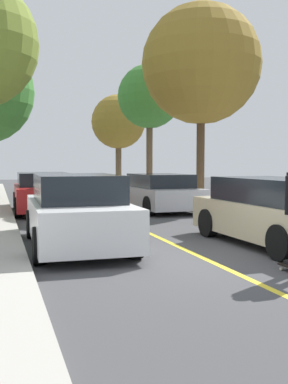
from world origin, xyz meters
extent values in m
plane|color=#424244|center=(0.00, 0.00, 0.00)|extent=(80.00, 80.00, 0.00)
cube|color=gold|center=(0.00, 4.00, 0.00)|extent=(0.12, 39.20, 0.01)
cube|color=white|center=(-1.96, 2.02, 0.56)|extent=(1.88, 4.23, 0.76)
cube|color=black|center=(-1.96, 2.02, 1.20)|extent=(1.62, 2.50, 0.53)
cylinder|color=black|center=(-1.17, 0.61, 0.32)|extent=(0.24, 0.65, 0.64)
cylinder|color=black|center=(-2.82, 0.65, 0.32)|extent=(0.24, 0.65, 0.64)
cylinder|color=black|center=(-1.10, 3.39, 0.32)|extent=(0.24, 0.65, 0.64)
cylinder|color=black|center=(-2.75, 3.44, 0.32)|extent=(0.24, 0.65, 0.64)
cube|color=maroon|center=(-1.96, 8.73, 0.55)|extent=(1.94, 4.14, 0.73)
cube|color=black|center=(-1.96, 8.97, 1.14)|extent=(1.69, 2.53, 0.45)
cylinder|color=black|center=(-1.12, 7.36, 0.32)|extent=(0.23, 0.64, 0.64)
cylinder|color=black|center=(-2.86, 7.40, 0.32)|extent=(0.23, 0.64, 0.64)
cylinder|color=black|center=(-1.06, 10.06, 0.32)|extent=(0.23, 0.64, 0.64)
cylinder|color=black|center=(-2.80, 10.09, 0.32)|extent=(0.23, 0.64, 0.64)
cube|color=#BCAD89|center=(1.96, 1.03, 0.53)|extent=(1.81, 4.17, 0.71)
cube|color=black|center=(1.96, 1.00, 1.14)|extent=(1.58, 2.80, 0.50)
cylinder|color=black|center=(1.13, 2.38, 0.32)|extent=(0.23, 0.64, 0.64)
cylinder|color=black|center=(2.74, 2.41, 0.32)|extent=(0.23, 0.64, 0.64)
cylinder|color=black|center=(1.18, -0.36, 0.32)|extent=(0.23, 0.64, 0.64)
cube|color=#B7B7BC|center=(1.96, 8.14, 0.51)|extent=(2.04, 4.37, 0.66)
cube|color=black|center=(1.97, 7.93, 1.07)|extent=(1.75, 2.51, 0.46)
cylinder|color=black|center=(1.03, 9.56, 0.32)|extent=(0.24, 0.65, 0.64)
cylinder|color=black|center=(2.79, 9.62, 0.32)|extent=(0.24, 0.65, 0.64)
cylinder|color=black|center=(1.13, 6.65, 0.32)|extent=(0.24, 0.65, 0.64)
cylinder|color=black|center=(2.90, 6.72, 0.32)|extent=(0.24, 0.65, 0.64)
cylinder|color=#4C3823|center=(4.06, 9.09, 2.02)|extent=(0.31, 0.31, 3.76)
sphere|color=olive|center=(4.06, 9.09, 5.46)|extent=(4.55, 4.55, 4.55)
cylinder|color=brown|center=(4.06, 15.25, 2.17)|extent=(0.33, 0.33, 4.06)
sphere|color=#3D7F33|center=(4.06, 15.25, 5.08)|extent=(3.26, 3.26, 3.26)
cylinder|color=brown|center=(4.06, 21.48, 1.67)|extent=(0.38, 0.38, 3.05)
sphere|color=olive|center=(4.06, 21.48, 4.32)|extent=(3.45, 3.45, 3.45)
cylinder|color=beige|center=(0.77, -0.96, 0.03)|extent=(0.03, 0.06, 0.06)
cube|color=#99999E|center=(0.87, -0.96, 0.07)|extent=(0.10, 0.04, 0.02)
cylinder|color=black|center=(0.63, -1.30, 1.22)|extent=(0.09, 0.09, 0.58)
camera|label=1|loc=(-3.50, -7.08, 1.71)|focal=42.75mm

